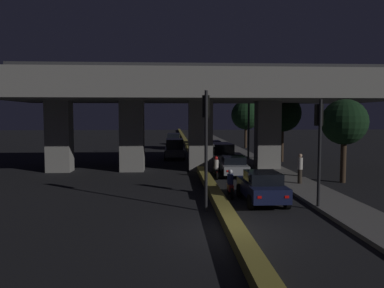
{
  "coord_description": "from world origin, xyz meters",
  "views": [
    {
      "loc": [
        -2.19,
        -12.82,
        4.14
      ],
      "look_at": [
        -0.2,
        23.44,
        1.43
      ],
      "focal_mm": 35.0,
      "sensor_mm": 36.0,
      "label": 1
    }
  ],
  "objects_px": {
    "car_black_fourth": "(212,147)",
    "car_grey_lead_oncoming": "(174,148)",
    "car_dark_blue_lead": "(262,187)",
    "car_white_fifth": "(205,142)",
    "motorcycle_black_filtering_mid": "(216,169)",
    "car_silver_second": "(233,165)",
    "motorcycle_red_filtering_near": "(230,185)",
    "car_silver_second_oncoming": "(174,141)",
    "traffic_light_left_of_median": "(206,130)",
    "street_lamp": "(245,109)",
    "pedestrian_on_sidewalk": "(300,168)",
    "car_white_third": "(221,153)",
    "car_dark_red_sixth": "(202,139)",
    "traffic_light_right_of_median": "(319,135)"
  },
  "relations": [
    {
      "from": "car_black_fourth",
      "to": "car_grey_lead_oncoming",
      "type": "xyz_separation_m",
      "value": [
        -4.1,
        -3.87,
        0.22
      ]
    },
    {
      "from": "car_dark_blue_lead",
      "to": "car_white_fifth",
      "type": "distance_m",
      "value": 30.05
    },
    {
      "from": "car_white_fifth",
      "to": "motorcycle_black_filtering_mid",
      "type": "relative_size",
      "value": 2.1
    },
    {
      "from": "car_grey_lead_oncoming",
      "to": "car_white_fifth",
      "type": "bearing_deg",
      "value": 159.94
    },
    {
      "from": "car_silver_second",
      "to": "motorcycle_red_filtering_near",
      "type": "relative_size",
      "value": 2.49
    },
    {
      "from": "car_dark_blue_lead",
      "to": "car_silver_second_oncoming",
      "type": "distance_m",
      "value": 30.62
    },
    {
      "from": "traffic_light_left_of_median",
      "to": "street_lamp",
      "type": "xyz_separation_m",
      "value": [
        5.24,
        18.12,
        1.21
      ]
    },
    {
      "from": "car_black_fourth",
      "to": "pedestrian_on_sidewalk",
      "type": "height_order",
      "value": "pedestrian_on_sidewalk"
    },
    {
      "from": "car_dark_blue_lead",
      "to": "car_black_fourth",
      "type": "distance_m",
      "value": 22.7
    },
    {
      "from": "car_white_third",
      "to": "pedestrian_on_sidewalk",
      "type": "distance_m",
      "value": 10.77
    },
    {
      "from": "car_silver_second",
      "to": "motorcycle_black_filtering_mid",
      "type": "xyz_separation_m",
      "value": [
        -1.33,
        -1.08,
        -0.09
      ]
    },
    {
      "from": "traffic_light_left_of_median",
      "to": "motorcycle_red_filtering_near",
      "type": "height_order",
      "value": "traffic_light_left_of_median"
    },
    {
      "from": "car_silver_second",
      "to": "motorcycle_red_filtering_near",
      "type": "height_order",
      "value": "motorcycle_red_filtering_near"
    },
    {
      "from": "car_black_fourth",
      "to": "pedestrian_on_sidewalk",
      "type": "xyz_separation_m",
      "value": [
        3.19,
        -18.61,
        0.27
      ]
    },
    {
      "from": "traffic_light_left_of_median",
      "to": "car_dark_red_sixth",
      "type": "relative_size",
      "value": 1.22
    },
    {
      "from": "car_dark_blue_lead",
      "to": "car_white_third",
      "type": "xyz_separation_m",
      "value": [
        -0.03,
        14.35,
        0.19
      ]
    },
    {
      "from": "motorcycle_black_filtering_mid",
      "to": "street_lamp",
      "type": "bearing_deg",
      "value": -20.37
    },
    {
      "from": "car_white_fifth",
      "to": "pedestrian_on_sidewalk",
      "type": "bearing_deg",
      "value": -175.31
    },
    {
      "from": "motorcycle_red_filtering_near",
      "to": "motorcycle_black_filtering_mid",
      "type": "height_order",
      "value": "motorcycle_black_filtering_mid"
    },
    {
      "from": "car_dark_blue_lead",
      "to": "car_white_fifth",
      "type": "height_order",
      "value": "car_white_fifth"
    },
    {
      "from": "traffic_light_left_of_median",
      "to": "street_lamp",
      "type": "distance_m",
      "value": 18.9
    },
    {
      "from": "street_lamp",
      "to": "car_white_third",
      "type": "height_order",
      "value": "street_lamp"
    },
    {
      "from": "pedestrian_on_sidewalk",
      "to": "car_white_third",
      "type": "bearing_deg",
      "value": 107.86
    },
    {
      "from": "car_silver_second",
      "to": "car_dark_blue_lead",
      "type": "bearing_deg",
      "value": -177.66
    },
    {
      "from": "motorcycle_red_filtering_near",
      "to": "pedestrian_on_sidewalk",
      "type": "distance_m",
      "value": 5.35
    },
    {
      "from": "car_white_third",
      "to": "car_silver_second_oncoming",
      "type": "bearing_deg",
      "value": 11.99
    },
    {
      "from": "car_dark_blue_lead",
      "to": "car_white_third",
      "type": "relative_size",
      "value": 0.87
    },
    {
      "from": "pedestrian_on_sidewalk",
      "to": "car_dark_red_sixth",
      "type": "bearing_deg",
      "value": 95.73
    },
    {
      "from": "street_lamp",
      "to": "car_white_fifth",
      "type": "xyz_separation_m",
      "value": [
        -2.46,
        13.31,
        -3.89
      ]
    },
    {
      "from": "traffic_light_right_of_median",
      "to": "car_dark_blue_lead",
      "type": "xyz_separation_m",
      "value": [
        -2.16,
        1.38,
        -2.54
      ]
    },
    {
      "from": "traffic_light_left_of_median",
      "to": "pedestrian_on_sidewalk",
      "type": "relative_size",
      "value": 2.97
    },
    {
      "from": "car_white_third",
      "to": "pedestrian_on_sidewalk",
      "type": "height_order",
      "value": "pedestrian_on_sidewalk"
    },
    {
      "from": "car_dark_blue_lead",
      "to": "car_silver_second_oncoming",
      "type": "bearing_deg",
      "value": 7.08
    },
    {
      "from": "traffic_light_right_of_median",
      "to": "street_lamp",
      "type": "bearing_deg",
      "value": 89.19
    },
    {
      "from": "car_silver_second",
      "to": "car_dark_red_sixth",
      "type": "xyz_separation_m",
      "value": [
        0.1,
        27.42,
        0.13
      ]
    },
    {
      "from": "traffic_light_right_of_median",
      "to": "pedestrian_on_sidewalk",
      "type": "height_order",
      "value": "traffic_light_right_of_median"
    },
    {
      "from": "motorcycle_red_filtering_near",
      "to": "car_white_fifth",
      "type": "bearing_deg",
      "value": -1.31
    },
    {
      "from": "car_silver_second_oncoming",
      "to": "motorcycle_red_filtering_near",
      "type": "height_order",
      "value": "car_silver_second_oncoming"
    },
    {
      "from": "traffic_light_left_of_median",
      "to": "car_silver_second_oncoming",
      "type": "xyz_separation_m",
      "value": [
        -1.19,
        31.74,
        -2.54
      ]
    },
    {
      "from": "car_dark_red_sixth",
      "to": "car_silver_second_oncoming",
      "type": "distance_m",
      "value": 6.78
    },
    {
      "from": "car_black_fourth",
      "to": "car_dark_red_sixth",
      "type": "height_order",
      "value": "car_dark_red_sixth"
    },
    {
      "from": "car_silver_second_oncoming",
      "to": "motorcycle_black_filtering_mid",
      "type": "relative_size",
      "value": 2.35
    },
    {
      "from": "traffic_light_left_of_median",
      "to": "motorcycle_red_filtering_near",
      "type": "bearing_deg",
      "value": 61.12
    },
    {
      "from": "car_dark_red_sixth",
      "to": "pedestrian_on_sidewalk",
      "type": "distance_m",
      "value": 31.81
    },
    {
      "from": "traffic_light_left_of_median",
      "to": "pedestrian_on_sidewalk",
      "type": "distance_m",
      "value": 8.57
    },
    {
      "from": "car_white_fifth",
      "to": "car_white_third",
      "type": "bearing_deg",
      "value": 177.46
    },
    {
      "from": "car_white_third",
      "to": "motorcycle_red_filtering_near",
      "type": "bearing_deg",
      "value": 172.41
    },
    {
      "from": "car_silver_second",
      "to": "car_dark_red_sixth",
      "type": "relative_size",
      "value": 1.04
    },
    {
      "from": "traffic_light_left_of_median",
      "to": "car_dark_blue_lead",
      "type": "xyz_separation_m",
      "value": [
        2.82,
        1.39,
        -2.78
      ]
    },
    {
      "from": "traffic_light_left_of_median",
      "to": "motorcycle_red_filtering_near",
      "type": "relative_size",
      "value": 2.93
    }
  ]
}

